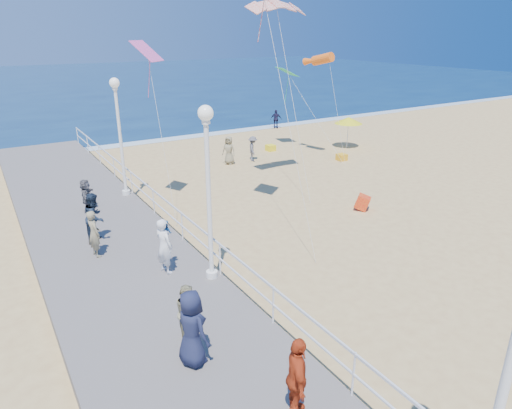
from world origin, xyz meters
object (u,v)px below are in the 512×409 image
beach_umbrella (349,120)px  spectator_3 (297,379)px  beach_chair_left (271,148)px  spectator_5 (86,196)px  beach_walker_c (229,150)px  beach_walker_a (253,149)px  woman_holding_toddler (164,246)px  spectator_7 (95,217)px  lamp_post_near (512,355)px  lamp_post_mid (208,177)px  beach_walker_b (276,119)px  lamp_post_far (119,125)px  spectator_6 (94,234)px  spectator_1 (188,312)px  beach_chair_right (342,157)px  box_kite (362,204)px  spectator_4 (192,328)px  toddler_held (166,233)px

beach_umbrella → spectator_3: bearing=-134.6°
beach_chair_left → spectator_5: bearing=-155.6°
beach_walker_c → beach_walker_a: bearing=48.7°
woman_holding_toddler → spectator_7: spectator_7 is taller
lamp_post_near → lamp_post_mid: 9.00m
spectator_5 → beach_walker_b: spectator_5 is taller
lamp_post_far → beach_walker_c: bearing=24.5°
spectator_6 → beach_chair_left: (13.92, 10.36, -1.02)m
spectator_7 → beach_walker_c: spectator_7 is taller
beach_walker_c → beach_chair_left: (3.94, 1.41, -0.65)m
spectator_5 → spectator_1: bearing=-158.9°
spectator_6 → beach_umbrella: beach_umbrella is taller
woman_holding_toddler → beach_chair_right: (14.78, 8.31, -1.11)m
lamp_post_near → box_kite: lamp_post_near is taller
spectator_4 → beach_walker_b: bearing=-52.5°
lamp_post_far → spectator_1: lamp_post_far is taller
spectator_5 → box_kite: bearing=-96.0°
spectator_1 → spectator_5: 10.10m
lamp_post_near → lamp_post_far: 18.00m
beach_umbrella → spectator_5: bearing=-167.9°
spectator_3 → box_kite: size_ratio=3.02×
beach_walker_c → beach_umbrella: 8.95m
spectator_5 → beach_chair_left: 14.57m
spectator_3 → lamp_post_far: bearing=21.1°
spectator_5 → spectator_6: spectator_6 is taller
lamp_post_mid → beach_umbrella: size_ratio=2.49×
spectator_1 → spectator_5: size_ratio=1.04×
spectator_4 → spectator_5: (0.09, 11.01, -0.22)m
beach_walker_b → beach_chair_right: bearing=116.3°
spectator_7 → beach_walker_a: spectator_7 is taller
spectator_4 → beach_chair_right: 20.27m
spectator_4 → beach_umbrella: (18.25, 14.92, 0.58)m
spectator_7 → spectator_6: bearing=-164.0°
lamp_post_mid → spectator_5: lamp_post_mid is taller
spectator_6 → beach_umbrella: bearing=-77.1°
lamp_post_far → beach_chair_right: (13.68, 0.37, -3.46)m
toddler_held → spectator_3: spectator_3 is taller
lamp_post_near → beach_walker_a: bearing=67.3°
woman_holding_toddler → beach_chair_right: 16.99m
beach_umbrella → spectator_7: bearing=-159.1°
toddler_held → box_kite: (9.73, 1.25, -1.37)m
beach_chair_left → beach_umbrella: bearing=-23.2°
spectator_7 → beach_chair_right: (16.06, 4.80, -1.12)m
spectator_5 → beach_umbrella: 18.59m
spectator_5 → lamp_post_mid: bearing=-145.3°
spectator_1 → spectator_7: bearing=13.8°
spectator_6 → spectator_5: bearing=-19.7°
lamp_post_mid → spectator_3: bearing=-100.0°
lamp_post_near → beach_walker_b: 32.93m
toddler_held → lamp_post_near: bearing=166.8°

